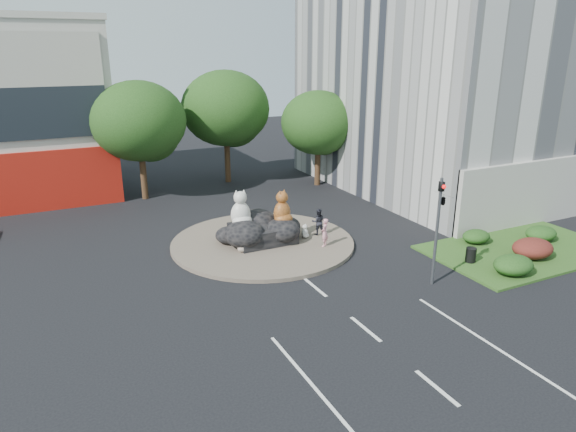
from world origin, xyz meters
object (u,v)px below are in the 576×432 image
cat_white (241,208)px  kitten_white (305,231)px  cat_tabby (282,207)px  kitten_calico (242,242)px  pedestrian_pink (325,232)px  litter_bin (471,255)px  pedestrian_dark (318,222)px

cat_white → kitten_white: 3.87m
cat_tabby → kitten_calico: bearing=168.3°
cat_tabby → kitten_calico: cat_tabby is taller
pedestrian_pink → litter_bin: pedestrian_pink is taller
cat_tabby → litter_bin: bearing=-70.3°
pedestrian_dark → kitten_calico: bearing=24.2°
kitten_calico → pedestrian_dark: 4.84m
cat_white → pedestrian_dark: 4.56m
cat_tabby → kitten_white: size_ratio=2.40×
pedestrian_dark → cat_white: bearing=7.8°
pedestrian_pink → cat_white: bearing=-78.1°
kitten_white → pedestrian_dark: bearing=-26.1°
pedestrian_pink → litter_bin: 7.46m
cat_white → kitten_white: bearing=-6.4°
cat_white → litter_bin: (9.37, -7.42, -1.65)m
cat_white → kitten_calico: size_ratio=2.06×
pedestrian_dark → litter_bin: pedestrian_dark is taller
kitten_calico → kitten_white: size_ratio=1.24×
litter_bin → cat_white: bearing=141.6°
kitten_white → pedestrian_pink: (0.35, -1.58, 0.36)m
kitten_calico → cat_white: bearing=84.5°
cat_white → pedestrian_pink: cat_white is taller
cat_tabby → kitten_white: 1.95m
kitten_calico → kitten_white: kitten_calico is taller
pedestrian_pink → pedestrian_dark: (0.55, 1.69, 0.00)m
kitten_white → pedestrian_pink: size_ratio=0.53×
kitten_white → cat_white: bearing=131.7°
kitten_white → pedestrian_pink: 1.66m
cat_white → pedestrian_dark: size_ratio=1.35×
cat_tabby → pedestrian_pink: cat_tabby is taller
kitten_white → litter_bin: (5.94, -6.49, -0.12)m
cat_tabby → pedestrian_dark: cat_tabby is taller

